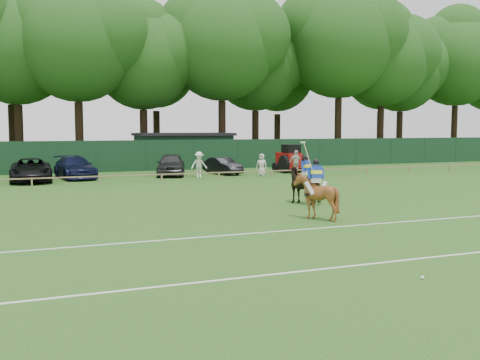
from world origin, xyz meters
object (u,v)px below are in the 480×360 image
horse_chestnut (316,196)px  sedan_navy (75,168)px  tractor (290,159)px  utility_shed (184,150)px  estate_black (223,166)px  spectator_left (199,165)px  hatch_grey (171,165)px  polo_ball (422,278)px  horse_dark (306,185)px  spectator_mid (296,162)px  suv_black (31,170)px  spectator_right (262,165)px

horse_chestnut → sedan_navy: horse_chestnut is taller
tractor → utility_shed: bearing=122.8°
estate_black → spectator_left: (-2.47, -1.88, 0.28)m
horse_chestnut → utility_shed: bearing=-81.5°
hatch_grey → estate_black: bearing=15.0°
spectator_left → polo_ball: 27.71m
horse_dark → sedan_navy: bearing=-89.7°
horse_dark → spectator_mid: (7.07, 14.54, 0.07)m
sedan_navy → estate_black: (10.70, -0.43, -0.13)m
suv_black → spectator_right: bearing=-4.0°
suv_black → spectator_left: bearing=-3.5°
horse_chestnut → tractor: size_ratio=0.67×
spectator_mid → utility_shed: (-5.62, 10.61, 0.62)m
spectator_right → tractor: 3.96m
sedan_navy → spectator_mid: size_ratio=2.85×
spectator_left → horse_dark: bearing=-88.0°
spectator_left → horse_chestnut: bearing=-93.8°
suv_black → estate_black: 13.62m
spectator_mid → spectator_right: size_ratio=1.14×
tractor → spectator_mid: bearing=-106.0°
horse_chestnut → utility_shed: 29.41m
hatch_grey → tractor: (9.44, -0.47, 0.21)m
horse_chestnut → tractor: (9.36, 20.58, 0.14)m
horse_chestnut → spectator_mid: spectator_mid is taller
hatch_grey → spectator_mid: bearing=2.0°
horse_dark → suv_black: size_ratio=0.37×
horse_dark → polo_ball: size_ratio=22.31×
horse_chestnut → hatch_grey: 21.05m
suv_black → sedan_navy: 3.18m
horse_chestnut → horse_dark: bearing=-99.1°
sedan_navy → tractor: size_ratio=1.96×
spectator_left → spectator_right: (4.60, -0.55, -0.10)m
horse_dark → suv_black: bearing=-80.4°
hatch_grey → utility_shed: size_ratio=0.58×
spectator_mid → spectator_right: bearing=176.7°
utility_shed → spectator_left: bearing=-100.3°
spectator_left → sedan_navy: bearing=164.8°
suv_black → spectator_right: 15.78m
polo_ball → utility_shed: bearing=82.1°
sedan_navy → polo_ball: sedan_navy is taller
sedan_navy → spectator_right: size_ratio=3.25×
horse_dark → tractor: size_ratio=0.75×
horse_chestnut → spectator_mid: (8.88, 18.61, 0.03)m
spectator_mid → hatch_grey: bearing=158.6°
spectator_right → utility_shed: (-2.75, 10.75, 0.73)m
spectator_right → sedan_navy: bearing=-152.7°
spectator_left → utility_shed: size_ratio=0.22×
horse_dark → tractor: 18.15m
suv_black → spectator_mid: (18.58, -1.38, 0.16)m
suv_black → hatch_grey: size_ratio=1.13×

